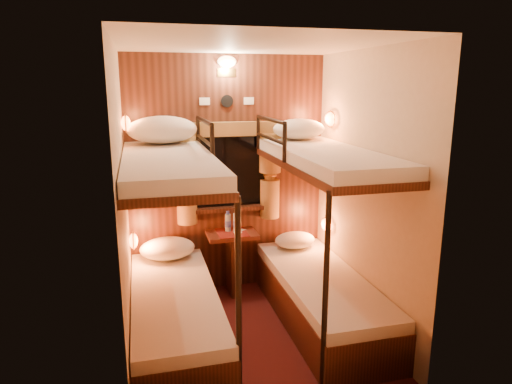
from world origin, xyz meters
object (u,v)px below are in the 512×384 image
object	(u,v)px
bottle_left	(236,223)
bunk_right	(321,264)
table	(232,255)
bottle_right	(228,223)
bunk_left	(174,279)

from	to	relation	value
bottle_left	bunk_right	bearing A→B (deg)	-52.48
bunk_right	table	distance (m)	1.02
bottle_right	bunk_right	bearing A→B (deg)	-50.91
bunk_left	bottle_right	world-z (taller)	bunk_left
table	bottle_left	xyz separation A→B (m)	(0.05, 0.00, 0.34)
bunk_right	bottle_right	world-z (taller)	bunk_right
bunk_left	bottle_left	distance (m)	1.06
table	bunk_right	bearing A→B (deg)	-50.33
table	bottle_left	distance (m)	0.34
bunk_left	bottle_left	size ratio (longest dim) A/B	8.17
bottle_left	bottle_right	xyz separation A→B (m)	(-0.08, 0.05, -0.01)
bunk_left	table	world-z (taller)	bunk_left
bunk_right	bottle_left	world-z (taller)	bunk_right
bunk_left	bunk_right	size ratio (longest dim) A/B	1.00
bunk_right	bottle_right	bearing A→B (deg)	129.09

